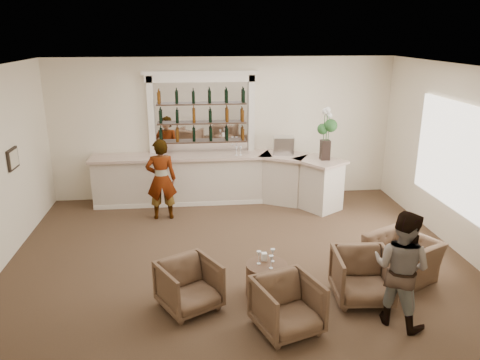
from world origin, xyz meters
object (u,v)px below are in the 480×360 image
object	(u,v)px
bar_counter	(218,179)
sommelier	(161,179)
guest	(401,268)
armchair_center	(287,306)
armchair_left	(189,285)
cocktail_table	(267,279)
armchair_far	(402,257)
flower_vase	(326,130)
espresso_machine	(283,145)
armchair_right	(362,276)

from	to	relation	value
bar_counter	sommelier	world-z (taller)	sommelier
guest	armchair_center	size ratio (longest dim) A/B	2.01
guest	armchair_left	xyz separation A→B (m)	(-2.84, 0.64, -0.46)
cocktail_table	sommelier	bearing A→B (deg)	118.01
armchair_far	flower_vase	world-z (taller)	flower_vase
sommelier	armchair_far	xyz separation A→B (m)	(4.02, -2.93, -0.54)
espresso_machine	armchair_left	bearing A→B (deg)	-111.12
cocktail_table	flower_vase	bearing A→B (deg)	62.22
bar_counter	espresso_machine	world-z (taller)	espresso_machine
armchair_left	espresso_machine	distance (m)	4.96
armchair_far	armchair_left	bearing A→B (deg)	-108.73
armchair_right	armchair_far	world-z (taller)	armchair_right
sommelier	armchair_far	bearing A→B (deg)	141.15
armchair_far	armchair_center	bearing A→B (deg)	-88.09
espresso_machine	cocktail_table	bearing A→B (deg)	-98.37
armchair_far	flower_vase	size ratio (longest dim) A/B	0.88
cocktail_table	armchair_center	size ratio (longest dim) A/B	0.77
flower_vase	armchair_left	bearing A→B (deg)	-128.79
armchair_left	armchair_right	world-z (taller)	armchair_right
armchair_left	flower_vase	xyz separation A→B (m)	(3.01, 3.74, 1.43)
sommelier	flower_vase	world-z (taller)	flower_vase
bar_counter	cocktail_table	xyz separation A→B (m)	(0.48, -4.09, -0.32)
cocktail_table	flower_vase	size ratio (longest dim) A/B	0.55
armchair_center	espresso_machine	bearing A→B (deg)	60.70
bar_counter	armchair_right	size ratio (longest dim) A/B	6.78
armchair_right	armchair_far	distance (m)	1.10
guest	armchair_far	bearing A→B (deg)	-69.97
armchair_left	armchair_right	bearing A→B (deg)	-30.28
armchair_center	flower_vase	size ratio (longest dim) A/B	0.70
sommelier	espresso_machine	xyz separation A→B (m)	(2.76, 0.82, 0.47)
armchair_center	espresso_machine	xyz separation A→B (m)	(0.90, 5.01, 0.97)
bar_counter	armchair_center	bearing A→B (deg)	-83.07
armchair_right	sommelier	bearing A→B (deg)	135.70
armchair_center	espresso_machine	size ratio (longest dim) A/B	1.78
sommelier	flower_vase	bearing A→B (deg)	-179.11
guest	armchair_left	size ratio (longest dim) A/B	2.07
bar_counter	guest	distance (m)	5.43
armchair_right	flower_vase	distance (m)	4.07
bar_counter	armchair_left	bearing A→B (deg)	-98.99
bar_counter	sommelier	bearing A→B (deg)	-146.43
espresso_machine	bar_counter	bearing A→B (deg)	-174.53
bar_counter	armchair_center	world-z (taller)	bar_counter
armchair_left	armchair_far	world-z (taller)	armchair_left
cocktail_table	armchair_right	world-z (taller)	armchair_right
bar_counter	flower_vase	size ratio (longest dim) A/B	4.94
bar_counter	flower_vase	distance (m)	2.69
armchair_center	armchair_right	xyz separation A→B (m)	(1.26, 0.63, 0.01)
armchair_center	flower_vase	bearing A→B (deg)	49.68
armchair_right	flower_vase	size ratio (longest dim) A/B	0.73
espresso_machine	flower_vase	xyz separation A→B (m)	(0.81, -0.59, 0.45)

